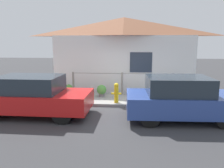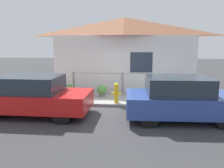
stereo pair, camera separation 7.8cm
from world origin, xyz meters
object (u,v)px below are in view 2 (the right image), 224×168
Objects in this scene: fire_hydrant at (116,92)px; potted_plant_by_fence at (69,89)px; potted_plant_near_hydrant at (102,90)px; car_left at (33,96)px; car_right at (180,99)px.

potted_plant_by_fence is at bearing 153.38° from fire_hydrant.
fire_hydrant is 1.24m from potted_plant_near_hydrant.
car_left is 4.79× the size of fire_hydrant.
car_left reaches higher than fire_hydrant.
car_left is 5.11m from car_right.
potted_plant_near_hydrant reaches higher than potted_plant_by_fence.
car_left is at bearing -100.02° from potted_plant_by_fence.
car_left is 7.77× the size of potted_plant_by_fence.
car_right is (5.11, -0.00, 0.01)m from car_left.
fire_hydrant is at bearing 143.50° from car_right.
car_left is 2.79m from potted_plant_by_fence.
car_right is at bearing -34.38° from fire_hydrant.
car_left is at bearing -151.48° from fire_hydrant.
fire_hydrant is 1.50× the size of potted_plant_near_hydrant.
car_right is 5.39m from potted_plant_by_fence.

